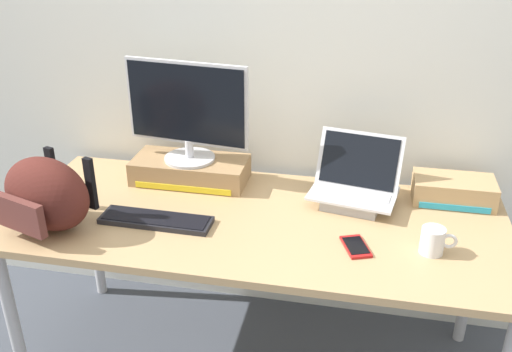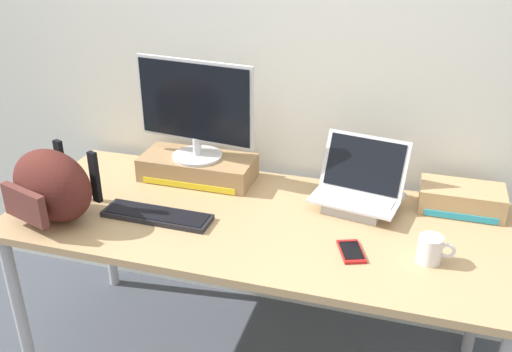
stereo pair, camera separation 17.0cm
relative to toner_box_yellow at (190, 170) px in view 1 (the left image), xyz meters
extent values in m
cube|color=silver|center=(0.35, 0.24, 0.50)|extent=(7.00, 0.10, 2.60)
cube|color=tan|center=(0.35, -0.26, -0.07)|extent=(1.92, 0.81, 0.03)
cylinder|color=#B2B2B7|center=(-0.56, -0.61, -0.44)|extent=(0.05, 0.05, 0.72)
cylinder|color=#B2B2B7|center=(-0.56, 0.08, -0.44)|extent=(0.05, 0.05, 0.72)
cylinder|color=#B2B2B7|center=(1.25, 0.08, -0.44)|extent=(0.05, 0.05, 0.72)
cube|color=#9E7A51|center=(0.00, 0.00, 0.00)|extent=(0.49, 0.23, 0.10)
cube|color=yellow|center=(0.00, -0.12, -0.03)|extent=(0.42, 0.00, 0.03)
cylinder|color=silver|center=(0.00, 0.00, 0.06)|extent=(0.22, 0.22, 0.01)
cylinder|color=silver|center=(0.00, 0.00, 0.10)|extent=(0.04, 0.04, 0.08)
cube|color=silver|center=(0.00, 0.00, 0.30)|extent=(0.53, 0.08, 0.35)
cube|color=black|center=(0.00, -0.01, 0.30)|extent=(0.51, 0.07, 0.33)
cube|color=#ADADB2|center=(0.71, -0.08, -0.03)|extent=(0.25, 0.24, 0.05)
cube|color=silver|center=(0.71, -0.08, 0.00)|extent=(0.37, 0.29, 0.01)
cube|color=#B7B7BC|center=(0.71, -0.06, 0.01)|extent=(0.31, 0.18, 0.00)
cube|color=silver|center=(0.72, -0.01, 0.11)|extent=(0.35, 0.16, 0.22)
cube|color=black|center=(0.72, -0.01, 0.12)|extent=(0.31, 0.14, 0.19)
cube|color=black|center=(-0.02, -0.37, -0.04)|extent=(0.43, 0.13, 0.02)
cube|color=black|center=(-0.02, -0.37, -0.03)|extent=(0.41, 0.11, 0.00)
ellipsoid|color=#4C1E19|center=(-0.39, -0.48, 0.09)|extent=(0.42, 0.32, 0.28)
cube|color=brown|center=(-0.43, -0.60, 0.06)|extent=(0.22, 0.10, 0.12)
cube|color=black|center=(-0.45, -0.33, 0.10)|extent=(0.04, 0.03, 0.21)
cube|color=black|center=(-0.26, -0.40, 0.10)|extent=(0.04, 0.03, 0.21)
cylinder|color=silver|center=(0.99, -0.38, 0.00)|extent=(0.08, 0.08, 0.10)
torus|color=silver|center=(1.05, -0.38, 0.00)|extent=(0.06, 0.01, 0.06)
cube|color=red|center=(0.73, -0.40, -0.05)|extent=(0.12, 0.16, 0.01)
cube|color=black|center=(0.73, -0.40, -0.04)|extent=(0.10, 0.13, 0.00)
sphere|color=#56B256|center=(-0.50, -0.27, -0.01)|extent=(0.08, 0.08, 0.08)
sphere|color=black|center=(-0.51, -0.30, 0.00)|extent=(0.01, 0.01, 0.01)
sphere|color=black|center=(-0.48, -0.30, 0.00)|extent=(0.01, 0.01, 0.01)
cube|color=tan|center=(1.10, 0.03, 0.00)|extent=(0.32, 0.18, 0.10)
cube|color=#2899BC|center=(1.10, -0.06, -0.03)|extent=(0.27, 0.00, 0.02)
camera|label=1|loc=(0.72, -2.11, 1.05)|focal=39.50mm
camera|label=2|loc=(0.89, -2.07, 1.05)|focal=39.50mm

